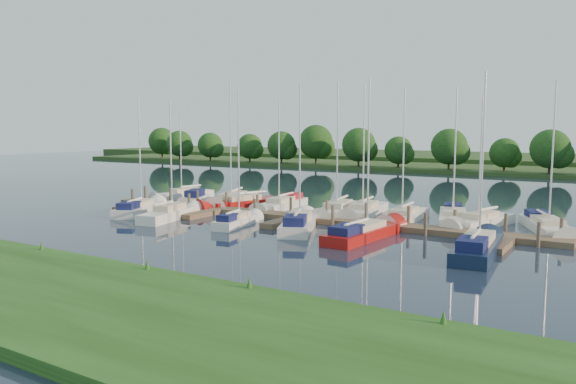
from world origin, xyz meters
The scene contains 24 objects.
ground centered at (0.00, 0.00, 0.00)m, with size 260.00×260.00×0.00m, color #1A2435.
near_bank centered at (0.00, -16.00, 0.25)m, with size 90.00×10.00×0.50m, color #1E4213.
dock centered at (0.00, 7.31, 0.20)m, with size 40.00×6.00×0.40m.
mooring_pilings centered at (0.00, 8.43, 0.60)m, with size 38.24×2.84×2.00m.
far_shore centered at (0.00, 75.00, 0.30)m, with size 180.00×30.00×0.60m, color #2B471B.
distant_hill centered at (0.00, 100.00, 0.70)m, with size 220.00×40.00×1.40m, color #304C21.
treeline centered at (5.41, 62.19, 4.12)m, with size 146.10×9.46×8.31m.
sailboat_n_0 centered at (-17.68, 13.50, 0.28)m, with size 2.80×7.41×9.48m.
motorboat centered at (-14.36, 11.39, 0.34)m, with size 3.19×5.54×1.62m.
sailboat_n_2 centered at (-10.51, 12.56, 0.27)m, with size 4.94×9.93×12.53m.
sailboat_n_3 centered at (-8.26, 11.11, 0.28)m, with size 4.40×8.79×11.27m.
sailboat_n_4 centered at (-4.74, 12.50, 0.32)m, with size 2.45×8.15×10.35m.
sailboat_n_5 centered at (1.40, 11.88, 0.28)m, with size 3.43×9.21×11.61m.
sailboat_n_6 centered at (3.47, 12.67, 0.28)m, with size 3.20×9.10×11.46m.
sailboat_n_7 centered at (7.41, 11.47, 0.27)m, with size 2.38×8.54×10.84m.
sailboat_n_8 centered at (10.77, 13.56, 0.31)m, with size 3.97×8.67×10.89m.
sailboat_n_9 centered at (13.17, 12.28, 0.28)m, with size 3.68×7.86×10.09m.
sailboat_n_10 centered at (17.70, 12.93, 0.31)m, with size 4.87×8.67×11.09m.
sailboat_s_0 centered at (-13.84, 3.67, 0.33)m, with size 4.62×8.02×10.47m.
sailboat_s_1 centered at (-9.21, 2.67, 0.29)m, with size 3.20×7.79×10.09m.
sailboat_s_2 centered at (-2.63, 3.00, 0.32)m, with size 2.46×6.29×8.13m.
sailboat_s_3 centered at (2.20, 4.09, 0.34)m, with size 4.86×8.39×11.04m.
sailboat_s_4 centered at (7.62, 3.59, 0.32)m, with size 2.60×8.82×11.14m.
sailboat_s_5 centered at (15.34, 2.49, 0.35)m, with size 2.70×8.67×11.12m.
Camera 1 is at (22.97, -30.66, 7.35)m, focal length 35.00 mm.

